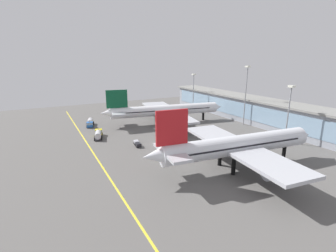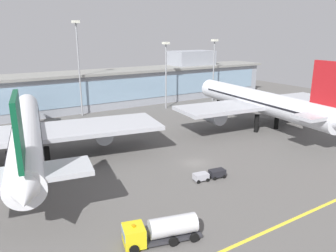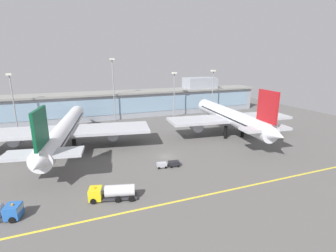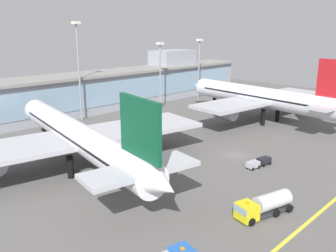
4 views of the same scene
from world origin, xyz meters
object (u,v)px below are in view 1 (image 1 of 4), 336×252
Objects in this scene: airliner_near_right at (237,146)px; fuel_tanker_truck at (90,123)px; baggage_tug_near at (98,134)px; apron_light_mast_east at (246,88)px; airliner_near_left at (165,111)px; apron_light_mast_centre at (289,105)px; apron_light_mast_west at (193,87)px; service_truck_far at (137,143)px.

fuel_tanker_truck is (-64.92, -27.07, -5.08)m from airliner_near_right.
baggage_tug_near is 66.44m from apron_light_mast_east.
baggage_tug_near is (19.17, -0.61, 0.00)m from fuel_tanker_truck.
airliner_near_right is 70.52m from fuel_tanker_truck.
airliner_near_right reaches higher than airliner_near_left.
apron_light_mast_east reaches higher than baggage_tug_near.
airliner_near_left is at bearing 84.85° from fuel_tanker_truck.
airliner_near_right is 50.59m from apron_light_mast_east.
baggage_tug_near is at bearing -122.50° from apron_light_mast_centre.
airliner_near_right is 2.04× the size of apron_light_mast_east.
airliner_near_left is 6.30× the size of baggage_tug_near.
airliner_near_right is 32.98m from apron_light_mast_centre.
service_truck_far is at bearing -50.87° from apron_light_mast_west.
baggage_tug_near is at bearing 127.28° from airliner_near_right.
fuel_tanker_truck is at bearing -84.32° from apron_light_mast_west.
apron_light_mast_centre reaches higher than fuel_tanker_truck.
apron_light_mast_centre is at bearing -50.58° from airliner_near_left.
airliner_near_right is at bearing 38.74° from service_truck_far.
baggage_tug_near is 1.63× the size of service_truck_far.
apron_light_mast_west is 37.00m from apron_light_mast_east.
apron_light_mast_centre is at bearing 74.20° from service_truck_far.
airliner_near_right is at bearing -24.50° from apron_light_mast_west.
airliner_near_left is 2.22× the size of apron_light_mast_east.
airliner_near_right is at bearing -85.66° from airliner_near_left.
fuel_tanker_truck is 60.96m from apron_light_mast_west.
fuel_tanker_truck is (-10.99, -32.34, -4.47)m from airliner_near_left.
fuel_tanker_truck is 71.76m from apron_light_mast_east.
airliner_near_left is at bearing 90.52° from airliner_near_right.
apron_light_mast_centre is at bearing -1.09° from apron_light_mast_west.
apron_light_mast_centre reaches higher than baggage_tug_near.
airliner_near_left is 2.85× the size of apron_light_mast_centre.
airliner_near_right is at bearing -75.04° from apron_light_mast_centre.
airliner_near_left is 10.25× the size of service_truck_far.
apron_light_mast_east reaches higher than service_truck_far.
baggage_tug_near is at bearing -67.31° from apron_light_mast_west.
baggage_tug_near is 0.35× the size of apron_light_mast_east.
apron_light_mast_centre is (62.52, -1.19, -0.36)m from apron_light_mast_west.
apron_light_mast_centre is (-8.31, 31.09, 7.22)m from airliner_near_right.
baggage_tug_near reaches higher than service_truck_far.
airliner_near_left is 38.09m from apron_light_mast_east.
apron_light_mast_west is (-70.83, 32.27, 7.58)m from airliner_near_right.
airliner_near_right is 9.39× the size of service_truck_far.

